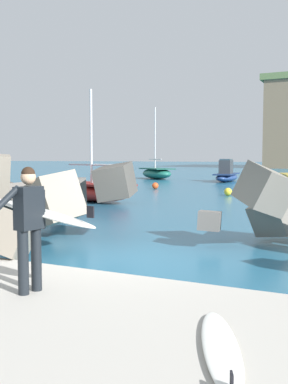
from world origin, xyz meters
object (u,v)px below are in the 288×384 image
Objects in this scene: mooring_buoy_middle at (228,192)px; mooring_buoy_inner at (155,186)px; spare_surfboard at (221,347)px; boat_near_left at (157,173)px; boat_mid_centre at (227,175)px; boat_mid_left at (86,191)px; surfer_with_board at (33,218)px.

mooring_buoy_inner is at bearing 152.21° from mooring_buoy_middle.
mooring_buoy_middle reaches higher than spare_surfboard.
boat_mid_centre is at bearing -12.78° from boat_near_left.
boat_mid_centre is at bearing 105.88° from mooring_buoy_middle.
boat_mid_centre is at bearing 105.48° from spare_surfboard.
boat_mid_left reaches higher than mooring_buoy_inner.
boat_near_left reaches higher than boat_mid_centre.
surfer_with_board reaches higher than boat_mid_centre.
mooring_buoy_inner is (-1.77, -11.34, -0.38)m from boat_mid_centre.
surfer_with_board is at bearing -69.64° from mooring_buoy_inner.
surfer_with_board is at bearing -82.51° from mooring_buoy_middle.
surfer_with_board is 4.82× the size of mooring_buoy_middle.
boat_mid_left is 20.43m from boat_mid_centre.
boat_mid_centre reaches higher than spare_surfboard.
boat_near_left is 7.76m from boat_mid_centre.
boat_near_left is at bearing 167.22° from boat_mid_centre.
boat_mid_left reaches higher than mooring_buoy_middle.
mooring_buoy_inner is (5.79, -13.06, -0.37)m from boat_near_left.
surfer_with_board is 3.26m from spare_surfboard.
boat_mid_left is 9.05m from mooring_buoy_inner.
boat_near_left is 22.93m from boat_mid_left.
boat_mid_centre reaches higher than mooring_buoy_middle.
mooring_buoy_inner reaches higher than spare_surfboard.
boat_mid_centre is at bearing 101.10° from surfer_with_board.
boat_near_left reaches higher than mooring_buoy_inner.
mooring_buoy_middle is (11.68, -16.16, -0.37)m from boat_near_left.
surfer_with_board is at bearing -68.32° from boat_near_left.
boat_mid_centre is 15.02m from mooring_buoy_middle.
surfer_with_board is 38.65m from boat_near_left.
mooring_buoy_inner is (-11.48, 23.69, -0.06)m from spare_surfboard.
surfer_with_board reaches higher than mooring_buoy_middle.
spare_surfboard is 0.28× the size of boat_near_left.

